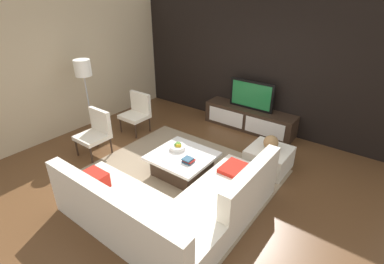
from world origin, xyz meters
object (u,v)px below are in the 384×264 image
ottoman (269,159)px  accent_chair_far (137,110)px  media_console (249,119)px  floor_lamp (83,73)px  coffee_table (182,164)px  accent_chair_near (96,130)px  television (251,95)px  sectional_couch (171,206)px  fruit_bowl (178,147)px  book_stack (188,160)px  decorative_ball (271,143)px

ottoman → accent_chair_far: bearing=-173.7°
media_console → ottoman: size_ratio=2.97×
floor_lamp → ottoman: bearing=17.7°
coffee_table → accent_chair_near: size_ratio=1.16×
television → floor_lamp: bearing=-136.6°
media_console → coffee_table: size_ratio=2.06×
television → coffee_table: size_ratio=1.01×
sectional_couch → coffee_table: bearing=121.2°
fruit_bowl → book_stack: bearing=-28.9°
media_console → television: (-0.00, 0.00, 0.57)m
floor_lamp → ottoman: floor_lamp is taller
book_stack → television: bearing=92.9°
accent_chair_far → decorative_ball: bearing=14.8°
fruit_bowl → media_console: bearing=82.8°
media_console → book_stack: bearing=-87.1°
media_console → coffee_table: 2.30m
fruit_bowl → sectional_couch: bearing=-54.6°
decorative_ball → sectional_couch: bearing=-104.2°
media_console → coffee_table: (-0.10, -2.30, -0.05)m
ottoman → book_stack: 1.49m
floor_lamp → fruit_bowl: size_ratio=5.98×
accent_chair_near → accent_chair_far: bearing=104.0°
accent_chair_near → accent_chair_far: (-0.09, 1.15, 0.00)m
ottoman → floor_lamp: bearing=-162.3°
coffee_table → decorative_ball: size_ratio=3.93×
television → book_stack: bearing=-87.1°
television → ottoman: bearing=-50.6°
accent_chair_far → book_stack: 2.24m
media_console → book_stack: size_ratio=12.18×
floor_lamp → book_stack: size_ratio=9.82×
television → book_stack: size_ratio=5.97×
media_console → television: 0.57m
accent_chair_far → television: bearing=47.4°
accent_chair_near → book_stack: 2.01m
floor_lamp → accent_chair_far: (0.56, 0.80, -0.92)m
sectional_couch → accent_chair_far: size_ratio=2.74×
television → ottoman: 1.73m
sectional_couch → ottoman: 2.12m
television → accent_chair_near: television is taller
floor_lamp → accent_chair_far: size_ratio=1.92×
television → decorative_ball: bearing=-50.6°
floor_lamp → accent_chair_far: bearing=55.1°
ottoman → accent_chair_far: accent_chair_far is taller
fruit_bowl → coffee_table: bearing=-29.5°
coffee_table → media_console: bearing=87.5°
sectional_couch → ottoman: (0.52, 2.05, -0.08)m
accent_chair_far → decorative_ball: size_ratio=3.39×
sectional_couch → book_stack: 0.97m
ottoman → sectional_couch: bearing=-104.2°
television → ottoman: (1.02, -1.25, -0.62)m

